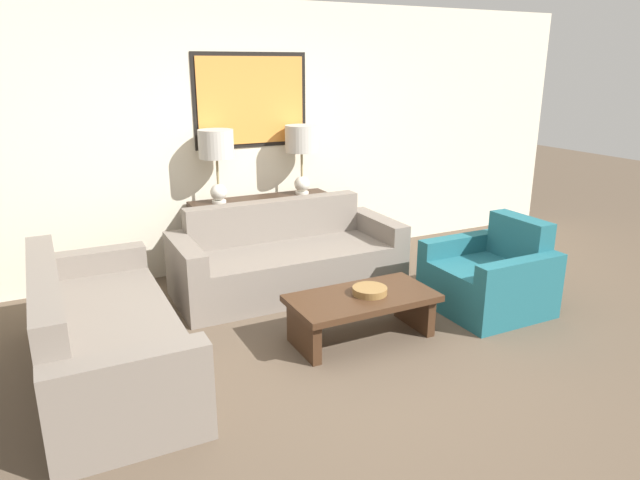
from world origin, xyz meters
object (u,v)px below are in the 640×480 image
object	(u,v)px
coffee_table	(362,307)
armchair_near_back_wall	(490,278)
table_lamp_left	(216,151)
couch_by_back_wall	(287,261)
console_table	(263,234)
couch_by_side	(102,337)
decorative_bowl	(370,291)
table_lamp_right	(302,145)

from	to	relation	value
coffee_table	armchair_near_back_wall	xyz separation A→B (m)	(1.29, 0.01, 0.01)
table_lamp_left	couch_by_back_wall	bearing A→B (deg)	-54.38
console_table	armchair_near_back_wall	distance (m)	2.30
coffee_table	armchair_near_back_wall	distance (m)	1.29
console_table	couch_by_side	distance (m)	2.30
coffee_table	armchair_near_back_wall	world-z (taller)	armchair_near_back_wall
decorative_bowl	armchair_near_back_wall	bearing A→B (deg)	0.50
couch_by_back_wall	decorative_bowl	distance (m)	1.23
decorative_bowl	couch_by_back_wall	bearing A→B (deg)	97.58
couch_by_side	couch_by_back_wall	bearing A→B (deg)	26.49
coffee_table	decorative_bowl	bearing A→B (deg)	-1.64
table_lamp_left	decorative_bowl	size ratio (longest dim) A/B	2.64
table_lamp_left	couch_by_side	size ratio (longest dim) A/B	0.34
table_lamp_right	table_lamp_left	bearing A→B (deg)	180.00
console_table	armchair_near_back_wall	bearing A→B (deg)	-52.72
couch_by_back_wall	coffee_table	size ratio (longest dim) A/B	1.88
table_lamp_right	armchair_near_back_wall	bearing A→B (deg)	-62.67
couch_by_back_wall	console_table	bearing A→B (deg)	90.00
couch_by_back_wall	armchair_near_back_wall	distance (m)	1.84
couch_by_side	armchair_near_back_wall	size ratio (longest dim) A/B	2.41
console_table	couch_by_back_wall	distance (m)	0.63
table_lamp_right	couch_by_back_wall	distance (m)	1.25
table_lamp_left	coffee_table	world-z (taller)	table_lamp_left
table_lamp_right	armchair_near_back_wall	distance (m)	2.28
table_lamp_left	armchair_near_back_wall	xyz separation A→B (m)	(1.83, -1.82, -0.99)
armchair_near_back_wall	coffee_table	bearing A→B (deg)	-179.61
couch_by_back_wall	couch_by_side	size ratio (longest dim) A/B	1.00
console_table	table_lamp_left	world-z (taller)	table_lamp_left
table_lamp_right	couch_by_side	bearing A→B (deg)	-145.76
table_lamp_left	decorative_bowl	bearing A→B (deg)	-71.69
couch_by_side	coffee_table	distance (m)	1.88
table_lamp_left	table_lamp_right	xyz separation A→B (m)	(0.89, 0.00, 0.00)
table_lamp_right	coffee_table	bearing A→B (deg)	-100.79
table_lamp_right	armchair_near_back_wall	xyz separation A→B (m)	(0.94, -1.82, -0.99)
table_lamp_left	decorative_bowl	world-z (taller)	table_lamp_left
table_lamp_left	table_lamp_right	world-z (taller)	same
couch_by_back_wall	coffee_table	distance (m)	1.21
coffee_table	decorative_bowl	distance (m)	0.14
console_table	couch_by_back_wall	world-z (taller)	couch_by_back_wall
table_lamp_right	couch_by_back_wall	bearing A→B (deg)	-125.62
table_lamp_left	coffee_table	xyz separation A→B (m)	(0.54, -1.83, -0.99)
console_table	couch_by_side	world-z (taller)	couch_by_side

